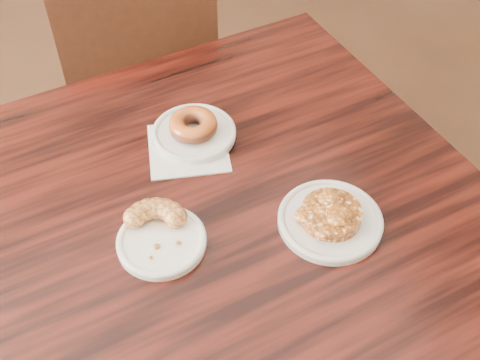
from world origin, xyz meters
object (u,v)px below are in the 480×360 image
object	(u,v)px
chair_far	(138,86)
apple_fritter	(332,212)
cafe_table	(226,319)
glazed_donut	(193,125)
cruller_fragment	(160,233)

from	to	relation	value
chair_far	apple_fritter	world-z (taller)	chair_far
apple_fritter	chair_far	bearing A→B (deg)	100.73
cafe_table	chair_far	distance (m)	0.76
chair_far	glazed_donut	size ratio (longest dim) A/B	9.75
chair_far	apple_fritter	size ratio (longest dim) A/B	6.52
apple_fritter	cruller_fragment	distance (m)	0.28
cafe_table	glazed_donut	xyz separation A→B (m)	(0.01, 0.19, 0.41)
cafe_table	chair_far	bearing A→B (deg)	82.58
chair_far	apple_fritter	distance (m)	0.93
cafe_table	glazed_donut	world-z (taller)	glazed_donut
glazed_donut	apple_fritter	xyz separation A→B (m)	(0.15, -0.28, -0.00)
apple_fritter	glazed_donut	bearing A→B (deg)	118.37
apple_fritter	cruller_fragment	bearing A→B (deg)	168.50
cafe_table	chair_far	xyz separation A→B (m)	(-0.00, 0.76, 0.08)
chair_far	cruller_fragment	xyz separation A→B (m)	(-0.12, -0.80, 0.33)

